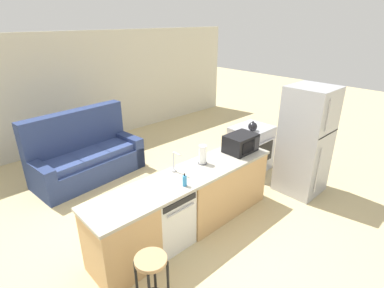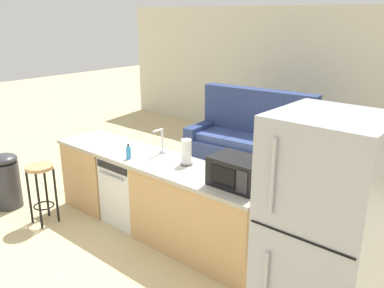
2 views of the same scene
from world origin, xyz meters
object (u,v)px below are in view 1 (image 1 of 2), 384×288
Objects in this scene: dishwasher at (166,216)px; refrigerator at (306,141)px; kettle at (253,126)px; paper_towel_roll at (203,155)px; soap_bottle at (185,181)px; microwave at (241,143)px; bar_stool at (152,274)px; couch at (85,157)px; stove_range at (250,148)px.

dishwasher is 2.71m from refrigerator.
kettle is at bearing 99.66° from refrigerator.
refrigerator is at bearing -19.87° from paper_towel_roll.
paper_towel_roll is at bearing -169.09° from kettle.
kettle is at bearing 15.04° from soap_bottle.
refrigerator reaches higher than kettle.
dishwasher is 4.10× the size of kettle.
paper_towel_roll reaches higher than microwave.
couch reaches higher than bar_stool.
kettle is at bearing -142.84° from stove_range.
kettle is (-0.17, -0.13, 0.53)m from stove_range.
bar_stool is at bearing -151.18° from paper_towel_roll.
kettle is at bearing 10.91° from paper_towel_roll.
couch reaches higher than stove_range.
paper_towel_roll is at bearing 28.82° from bar_stool.
bar_stool is (-0.78, -0.76, 0.11)m from dishwasher.
dishwasher is at bearing -168.09° from stove_range.
paper_towel_roll is 0.14× the size of couch.
refrigerator is at bearing -80.34° from kettle.
refrigerator reaches higher than paper_towel_roll.
soap_bottle reaches higher than stove_range.
paper_towel_roll is (0.79, 0.11, 0.62)m from dishwasher.
bar_stool is at bearing -176.48° from refrigerator.
stove_range is 1.80× the size of microwave.
couch is (-0.12, 2.74, -0.58)m from soap_bottle.
paper_towel_roll is at bearing 7.62° from dishwasher.
paper_towel_roll reaches higher than soap_bottle.
soap_bottle is at bearing -45.96° from dishwasher.
refrigerator is 9.11× the size of kettle.
bar_stool is at bearing -104.16° from couch.
microwave is 0.75m from paper_towel_roll.
paper_towel_roll is 1.86m from bar_stool.
microwave is at bearing 18.13° from bar_stool.
refrigerator is 1.93m from paper_towel_roll.
refrigerator is (2.60, -0.55, 0.51)m from dishwasher.
stove_range is at bearing 21.12° from bar_stool.
bar_stool is (-2.31, -0.76, -0.50)m from microwave.
dishwasher is at bearing -172.38° from paper_towel_roll.
refrigerator is 4.05m from couch.
refrigerator reaches higher than stove_range.
refrigerator reaches higher than couch.
refrigerator is 10.61× the size of soap_bottle.
paper_towel_roll reaches higher than kettle.
microwave is 1.00m from kettle.
stove_range is 3.24m from couch.
kettle reaches higher than stove_range.
couch is (0.84, 3.31, -0.14)m from bar_stool.
kettle is (0.90, 0.42, -0.05)m from microwave.
dishwasher is at bearing 44.17° from bar_stool.
soap_bottle is (-2.42, -0.73, 0.52)m from stove_range.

